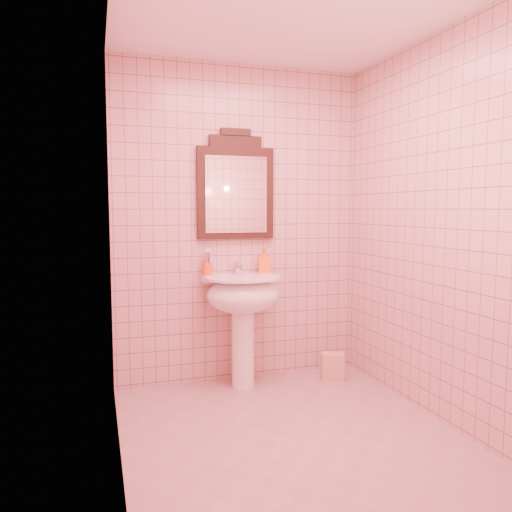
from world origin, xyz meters
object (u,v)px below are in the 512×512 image
object	(u,v)px
pedestal_sink	(243,303)
mirror	(236,188)
toothbrush_cup	(207,268)
soap_dispenser	(264,261)
towel	(333,366)

from	to	relation	value
pedestal_sink	mirror	world-z (taller)	mirror
pedestal_sink	toothbrush_cup	xyz separation A→B (m)	(-0.24, 0.16, 0.25)
toothbrush_cup	soap_dispenser	size ratio (longest dim) A/B	0.90
mirror	soap_dispenser	distance (m)	0.61
mirror	soap_dispenser	world-z (taller)	mirror
pedestal_sink	towel	size ratio (longest dim) A/B	4.01
pedestal_sink	mirror	xyz separation A→B (m)	(0.00, 0.20, 0.87)
toothbrush_cup	soap_dispenser	xyz separation A→B (m)	(0.46, -0.02, 0.05)
toothbrush_cup	soap_dispenser	distance (m)	0.46
toothbrush_cup	towel	world-z (taller)	toothbrush_cup
mirror	towel	world-z (taller)	mirror
mirror	toothbrush_cup	distance (m)	0.67
toothbrush_cup	pedestal_sink	bearing A→B (deg)	-33.58
soap_dispenser	towel	bearing A→B (deg)	-4.36
mirror	toothbrush_cup	world-z (taller)	mirror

